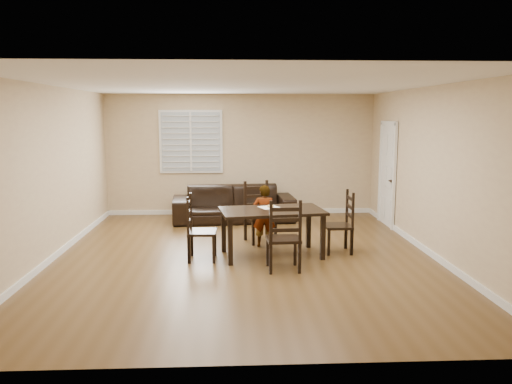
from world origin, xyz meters
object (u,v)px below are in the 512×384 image
chair_left (194,231)px  chair_near (258,214)px  chair_right (345,224)px  child (264,216)px  dining_table (272,215)px  chair_far (285,240)px  donut (271,206)px  sofa (234,204)px

chair_left → chair_near: bearing=-40.0°
chair_right → child: 1.38m
dining_table → chair_far: bearing=-90.9°
chair_far → chair_right: (1.11, 1.02, -0.02)m
chair_far → child: size_ratio=0.99×
chair_far → dining_table: bearing=-84.7°
chair_far → donut: bearing=-85.6°
sofa → dining_table: bearing=-81.5°
dining_table → donut: size_ratio=15.82×
donut → sofa: 2.60m
chair_near → child: 0.45m
dining_table → chair_near: (-0.18, 1.02, -0.18)m
child → sofa: bearing=-71.2°
sofa → chair_left: bearing=-106.6°
dining_table → sofa: size_ratio=0.68×
dining_table → donut: bearing=83.7°
dining_table → chair_near: size_ratio=1.61×
chair_far → donut: size_ratio=9.72×
chair_left → chair_far: bearing=-116.0°
dining_table → donut: (-0.01, 0.18, 0.11)m
chair_far → sofa: chair_far is taller
chair_left → child: child is taller
chair_far → sofa: 3.61m
chair_right → child: (-1.31, 0.41, 0.07)m
dining_table → child: 0.60m
donut → sofa: (-0.60, 2.49, -0.41)m
chair_left → sofa: size_ratio=0.40×
donut → chair_far: bearing=-83.3°
donut → dining_table: bearing=-87.8°
donut → child: bearing=101.4°
chair_right → dining_table: bearing=-82.9°
chair_near → child: size_ratio=1.00×
child → donut: bearing=106.4°
chair_right → child: size_ratio=0.95×
chair_left → chair_right: (2.45, 0.33, -0.00)m
chair_near → chair_left: size_ratio=1.05×
dining_table → chair_right: 1.25m
chair_left → child: (1.14, 0.74, 0.07)m
chair_far → sofa: size_ratio=0.42×
dining_table → chair_far: size_ratio=1.63×
chair_far → chair_left: 1.51m
dining_table → chair_left: 1.25m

